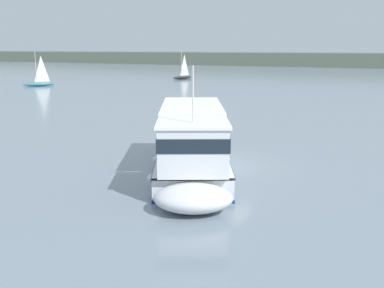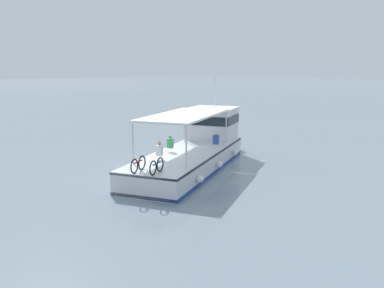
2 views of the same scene
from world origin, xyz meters
The scene contains 2 objects.
ground_plane centered at (0.00, 0.00, 0.00)m, with size 400.00×400.00×0.00m, color gray.
ferry_main centered at (-0.59, -2.75, 1.02)m, with size 8.46×12.75×5.32m.
Camera 2 is at (-17.34, 13.14, 5.61)m, focal length 37.42 mm.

